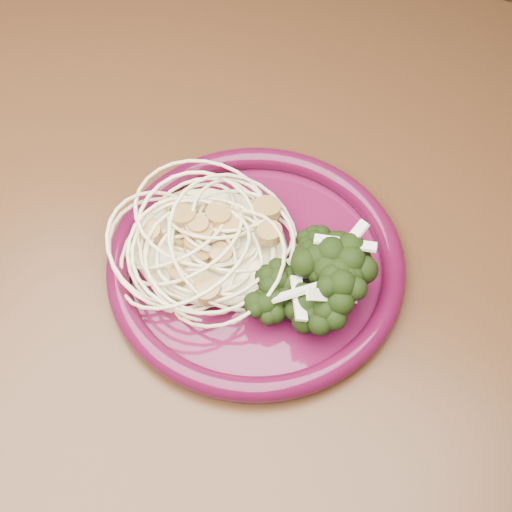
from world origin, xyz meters
The scene contains 6 objects.
dining_table centered at (0.00, 0.00, 0.65)m, with size 1.20×0.80×0.75m.
dinner_plate centered at (0.04, -0.07, 0.76)m, with size 0.27×0.27×0.02m.
spaghetti_pile centered at (0.00, -0.07, 0.77)m, with size 0.14×0.13×0.03m, color beige.
scallop_cluster centered at (0.00, -0.07, 0.81)m, with size 0.12×0.12×0.04m, color #A68146, non-canonical shape.
broccoli_pile centered at (0.10, -0.06, 0.78)m, with size 0.09×0.14×0.05m, color black.
onion_garnish centered at (0.10, -0.06, 0.81)m, with size 0.06×0.09×0.05m, color beige, non-canonical shape.
Camera 1 is at (0.19, -0.38, 1.28)m, focal length 50.00 mm.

